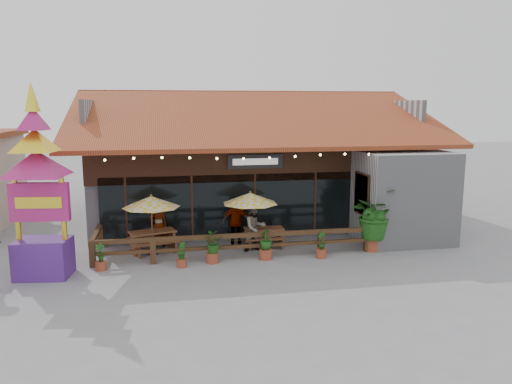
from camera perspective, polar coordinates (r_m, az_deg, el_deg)
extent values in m
plane|color=gray|center=(18.62, 2.47, -6.91)|extent=(100.00, 100.00, 0.00)
cube|color=#9F9FA4|center=(24.92, -1.18, 2.08)|extent=(14.00, 10.00, 4.00)
cube|color=#331B10|center=(19.56, -3.04, 3.48)|extent=(11.00, 0.16, 1.60)
cube|color=black|center=(19.81, -2.99, -1.42)|extent=(10.00, 0.12, 2.40)
cube|color=#FFC572|center=(20.00, -3.07, -1.31)|extent=(9.80, 0.05, 2.20)
cube|color=#9F9FA4|center=(20.60, 16.45, -0.53)|extent=(3.50, 2.70, 3.60)
cube|color=red|center=(19.67, 11.98, -0.22)|extent=(0.06, 1.20, 1.50)
cube|color=#331B10|center=(19.67, 11.95, -0.22)|extent=(0.04, 1.34, 1.64)
cube|color=#9A4522|center=(21.26, 0.39, 8.59)|extent=(15.50, 7.05, 2.37)
cube|color=#9A4522|center=(28.16, -2.41, 8.88)|extent=(15.50, 7.05, 2.37)
cube|color=#9A4522|center=(24.70, -1.22, 11.36)|extent=(15.50, 0.30, 0.12)
cube|color=#9F9FA4|center=(24.53, -17.71, 7.83)|extent=(0.20, 9.00, 1.80)
cube|color=#9F9FA4|center=(26.78, 13.88, 8.13)|extent=(0.20, 9.00, 1.80)
cube|color=black|center=(19.61, -0.09, 3.51)|extent=(2.20, 0.10, 0.55)
cube|color=silver|center=(19.55, -0.06, 3.49)|extent=(1.80, 0.02, 0.25)
cube|color=#331B10|center=(19.64, -14.62, -1.83)|extent=(0.08, 0.08, 2.40)
cube|color=#331B10|center=(19.62, -7.32, -1.59)|extent=(0.08, 0.08, 2.40)
cube|color=#331B10|center=(19.92, -0.12, -1.34)|extent=(0.08, 0.08, 2.40)
cube|color=#331B10|center=(20.53, 6.75, -1.08)|extent=(0.08, 0.08, 2.40)
sphere|color=#FFEB8C|center=(17.62, -16.89, 3.51)|extent=(0.09, 0.09, 0.09)
sphere|color=#FFEB8C|center=(17.54, -13.81, 3.75)|extent=(0.09, 0.09, 0.09)
sphere|color=#FFEB8C|center=(17.52, -10.70, 3.89)|extent=(0.09, 0.09, 0.09)
sphere|color=#FFEB8C|center=(17.55, -7.59, 3.89)|extent=(0.09, 0.09, 0.09)
sphere|color=#FFEB8C|center=(17.63, -4.49, 3.84)|extent=(0.09, 0.09, 0.09)
sphere|color=#FFEB8C|center=(17.76, -1.44, 3.82)|extent=(0.09, 0.09, 0.09)
sphere|color=#FFEB8C|center=(17.94, 1.56, 3.91)|extent=(0.09, 0.09, 0.09)
sphere|color=#FFEB8C|center=(18.16, 4.50, 4.08)|extent=(0.09, 0.09, 0.09)
sphere|color=#FFEB8C|center=(18.43, 7.36, 4.24)|extent=(0.09, 0.09, 0.09)
sphere|color=#FFEB8C|center=(18.74, 10.13, 4.29)|extent=(0.09, 0.09, 0.09)
sphere|color=#FFEB8C|center=(19.11, 12.80, 4.21)|extent=(0.09, 0.09, 0.09)
cube|color=#4E351C|center=(17.71, -18.20, -6.77)|extent=(0.20, 0.20, 0.90)
cube|color=#4E351C|center=(17.55, -11.68, -6.62)|extent=(0.20, 0.20, 0.90)
cube|color=#4E351C|center=(17.62, -5.12, -6.39)|extent=(0.20, 0.20, 0.90)
cube|color=#4E351C|center=(17.92, 1.29, -6.08)|extent=(0.20, 0.20, 0.90)
cube|color=#4E351C|center=(18.43, 7.41, -5.71)|extent=(0.20, 0.20, 0.90)
cube|color=#4E351C|center=(19.05, 12.58, -5.34)|extent=(0.20, 0.20, 0.90)
cube|color=#4E351C|center=(17.62, -2.22, -5.01)|extent=(9.80, 0.16, 0.14)
cube|color=#4E351C|center=(17.73, -2.21, -6.25)|extent=(9.80, 0.12, 0.12)
cube|color=#4E351C|center=(18.80, -17.79, -4.53)|extent=(0.16, 2.50, 0.14)
cube|color=#4E351C|center=(20.01, -17.35, -4.83)|extent=(0.20, 0.20, 0.90)
cylinder|color=brown|center=(18.52, -11.79, -3.85)|extent=(0.05, 0.05, 2.09)
cone|color=yellow|center=(18.33, -11.89, -1.09)|extent=(2.23, 2.23, 0.41)
sphere|color=brown|center=(18.29, -11.92, -0.39)|extent=(0.09, 0.09, 0.09)
cylinder|color=black|center=(18.78, -11.68, -6.88)|extent=(0.40, 0.40, 0.05)
cylinder|color=brown|center=(18.75, -0.67, -3.45)|extent=(0.05, 0.05, 2.10)
cone|color=yellow|center=(18.56, -0.67, -0.70)|extent=(2.68, 2.68, 0.41)
sphere|color=brown|center=(18.52, -0.67, -0.01)|extent=(0.09, 0.09, 0.09)
cylinder|color=black|center=(19.01, -0.66, -6.46)|extent=(0.40, 0.40, 0.05)
cube|color=brown|center=(18.90, -11.74, -4.46)|extent=(1.80, 1.21, 0.06)
cube|color=brown|center=(18.82, -13.83, -5.80)|extent=(0.28, 0.71, 0.76)
cube|color=brown|center=(19.19, -9.62, -5.35)|extent=(0.28, 0.71, 0.76)
cube|color=brown|center=(18.45, -11.23, -5.79)|extent=(1.66, 0.74, 0.05)
cube|color=brown|center=(19.50, -12.16, -4.97)|extent=(1.66, 0.74, 0.05)
cube|color=brown|center=(19.20, 0.90, -4.22)|extent=(1.55, 0.79, 0.06)
cube|color=brown|center=(19.20, -1.06, -5.29)|extent=(0.11, 0.66, 0.70)
cube|color=brown|center=(19.40, 2.83, -5.15)|extent=(0.11, 0.66, 0.70)
cube|color=brown|center=(18.78, 1.14, -5.44)|extent=(1.52, 0.34, 0.05)
cube|color=brown|center=(19.77, 0.67, -4.65)|extent=(1.52, 0.34, 0.05)
cube|color=#4F2380|center=(17.28, -23.09, -6.96)|extent=(1.76, 1.41, 1.21)
cube|color=#B0206E|center=(16.87, -23.51, -1.04)|extent=(1.83, 0.49, 1.21)
cube|color=yellow|center=(16.73, -23.61, -1.13)|extent=(1.40, 0.22, 0.35)
cylinder|color=yellow|center=(17.08, -25.77, -1.77)|extent=(0.16, 0.16, 2.01)
cylinder|color=yellow|center=(16.76, -21.11, -1.65)|extent=(0.16, 0.16, 2.01)
pyramid|color=#B0206E|center=(16.66, -23.88, 4.40)|extent=(2.72, 2.72, 0.81)
pyramid|color=yellow|center=(16.63, -24.04, 6.65)|extent=(1.92, 1.92, 0.70)
pyramid|color=#B0206E|center=(16.61, -24.20, 8.90)|extent=(1.24, 1.24, 0.70)
pyramid|color=yellow|center=(16.63, -24.38, 11.49)|extent=(0.57, 0.57, 0.91)
cylinder|color=brown|center=(19.29, 13.10, -5.85)|extent=(0.63, 0.63, 0.46)
imported|color=#205819|center=(19.01, 13.24, -2.43)|extent=(2.16, 2.23, 1.89)
sphere|color=#205819|center=(19.06, 13.76, -3.52)|extent=(0.63, 0.63, 0.63)
sphere|color=#205819|center=(19.13, 12.70, -2.79)|extent=(0.55, 0.55, 0.55)
imported|color=#331B10|center=(19.38, -11.07, -3.72)|extent=(0.68, 0.49, 1.76)
imported|color=#331B10|center=(18.54, -0.10, -4.08)|extent=(1.05, 0.93, 1.81)
imported|color=#331B10|center=(19.47, -2.29, -3.38)|extent=(1.13, 0.61, 1.82)
cylinder|color=brown|center=(17.40, -17.30, -8.05)|extent=(0.37, 0.37, 0.30)
imported|color=#205819|center=(17.27, -17.38, -6.61)|extent=(0.35, 0.26, 0.62)
cylinder|color=brown|center=(17.13, -8.49, -8.02)|extent=(0.35, 0.35, 0.28)
imported|color=#205819|center=(17.00, -8.53, -6.64)|extent=(0.28, 0.34, 0.58)
cylinder|color=brown|center=(17.45, -5.01, -7.50)|extent=(0.44, 0.44, 0.35)
imported|color=#205819|center=(17.30, -5.03, -5.81)|extent=(0.85, 0.83, 0.72)
cylinder|color=brown|center=(17.76, 1.13, -7.13)|extent=(0.45, 0.45, 0.36)
imported|color=#205819|center=(17.60, 1.14, -5.40)|extent=(0.58, 0.58, 0.75)
cylinder|color=brown|center=(18.09, 7.45, -6.97)|extent=(0.39, 0.39, 0.32)
imported|color=#205819|center=(17.96, 7.48, -5.49)|extent=(0.32, 0.39, 0.65)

